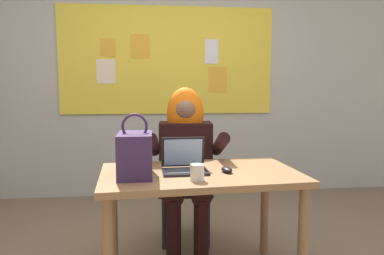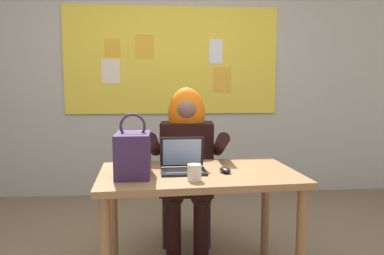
% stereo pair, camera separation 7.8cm
% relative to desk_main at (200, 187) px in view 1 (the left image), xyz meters
% --- Properties ---
extents(wall_back_bulletin, '(6.39, 2.15, 2.92)m').
position_rel_desk_main_xyz_m(wall_back_bulletin, '(-0.12, 1.97, 0.84)').
color(wall_back_bulletin, '#B2B2AD').
rests_on(wall_back_bulletin, ground).
extents(desk_main, '(1.28, 0.80, 0.73)m').
position_rel_desk_main_xyz_m(desk_main, '(0.00, 0.00, 0.00)').
color(desk_main, '#8E6642').
rests_on(desk_main, ground).
extents(chair_at_desk, '(0.45, 0.45, 0.90)m').
position_rel_desk_main_xyz_m(chair_at_desk, '(-0.03, 0.72, -0.12)').
color(chair_at_desk, black).
rests_on(chair_at_desk, ground).
extents(person_costumed, '(0.62, 0.63, 1.25)m').
position_rel_desk_main_xyz_m(person_costumed, '(-0.04, 0.59, 0.11)').
color(person_costumed, black).
rests_on(person_costumed, ground).
extents(laptop, '(0.29, 0.24, 0.21)m').
position_rel_desk_main_xyz_m(laptop, '(-0.10, 0.02, 0.15)').
color(laptop, black).
rests_on(laptop, desk_main).
extents(computer_mouse, '(0.08, 0.11, 0.03)m').
position_rel_desk_main_xyz_m(computer_mouse, '(0.16, -0.04, 0.12)').
color(computer_mouse, black).
rests_on(computer_mouse, desk_main).
extents(handbag, '(0.20, 0.30, 0.38)m').
position_rel_desk_main_xyz_m(handbag, '(-0.40, -0.08, 0.23)').
color(handbag, '#38234C').
rests_on(handbag, desk_main).
extents(coffee_mug, '(0.08, 0.08, 0.09)m').
position_rel_desk_main_xyz_m(coffee_mug, '(-0.05, -0.22, 0.15)').
color(coffee_mug, silver).
rests_on(coffee_mug, desk_main).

